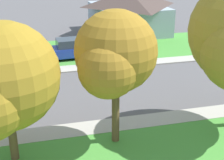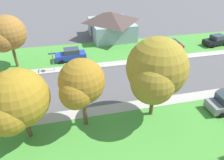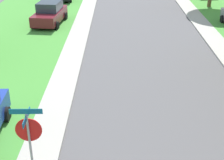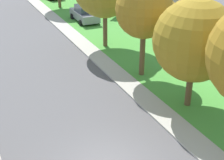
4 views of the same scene
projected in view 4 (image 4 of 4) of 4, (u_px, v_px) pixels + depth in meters
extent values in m
cube|color=#ADA89E|center=(96.00, 56.00, 26.10)|extent=(1.40, 56.00, 0.10)
cube|color=#479338|center=(148.00, 47.00, 27.91)|extent=(8.00, 56.00, 0.08)
cube|color=gray|center=(85.00, 15.00, 34.31)|extent=(1.85, 4.32, 0.76)
cube|color=#2D3842|center=(85.00, 9.00, 33.83)|extent=(1.62, 2.12, 0.68)
cylinder|color=black|center=(72.00, 17.00, 35.23)|extent=(0.25, 0.64, 0.64)
cylinder|color=black|center=(88.00, 15.00, 35.90)|extent=(0.25, 0.64, 0.64)
cylinder|color=black|center=(81.00, 23.00, 33.06)|extent=(0.25, 0.64, 0.64)
cylinder|color=black|center=(98.00, 21.00, 33.73)|extent=(0.25, 0.64, 0.64)
cylinder|color=brown|center=(105.00, 28.00, 27.30)|extent=(0.36, 0.36, 3.30)
cylinder|color=brown|center=(189.00, 87.00, 18.78)|extent=(0.36, 0.36, 2.42)
sphere|color=olive|center=(195.00, 40.00, 17.55)|extent=(4.47, 4.47, 4.47)
sphere|color=olive|center=(217.00, 51.00, 17.64)|extent=(3.13, 3.13, 3.13)
cylinder|color=brown|center=(142.00, 53.00, 22.26)|extent=(0.36, 0.36, 3.28)
sphere|color=olive|center=(144.00, 10.00, 20.97)|extent=(3.69, 3.69, 3.69)
sphere|color=olive|center=(160.00, 18.00, 21.04)|extent=(2.58, 2.58, 2.58)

